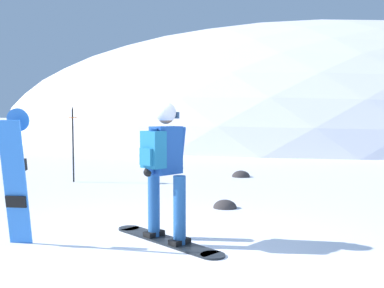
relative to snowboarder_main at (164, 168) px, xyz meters
The scene contains 7 objects.
ground_plane 1.12m from the snowboarder_main, 96.02° to the right, with size 300.00×300.00×0.00m, color white.
ridge_peak_main 30.32m from the snowboarder_main, 80.74° to the left, with size 43.89×39.50×15.73m.
snowboarder_main is the anchor object (origin of this frame).
spare_snowboard 1.77m from the snowboarder_main, 169.21° to the right, with size 0.28×0.26×1.65m.
piste_marker_near 5.27m from the snowboarder_main, 124.16° to the left, with size 0.20×0.20×1.75m.
rock_mid 2.32m from the snowboarder_main, 72.25° to the left, with size 0.40×0.34×0.28m.
rock_small 5.79m from the snowboarder_main, 81.18° to the left, with size 0.45×0.39×0.32m.
Camera 1 is at (1.05, -4.49, 1.58)m, focal length 40.45 mm.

